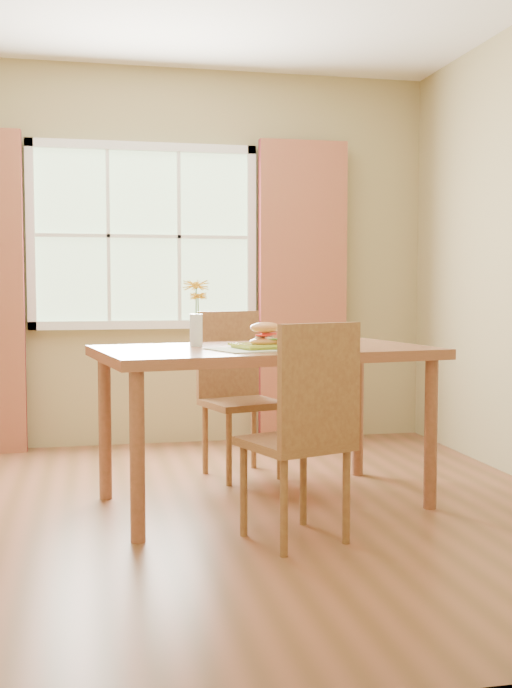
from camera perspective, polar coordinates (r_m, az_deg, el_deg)
The scene contains 11 objects.
room at distance 3.97m, azimuth -6.00°, elevation 7.04°, with size 4.24×3.84×2.74m.
window at distance 5.84m, azimuth -7.95°, elevation 7.56°, with size 1.62×0.06×1.32m.
curtain_right at distance 5.93m, azimuth 3.33°, elevation 3.67°, with size 0.65×0.08×2.20m, color maroon.
dining_table at distance 4.20m, azimuth 0.60°, elevation -1.39°, with size 1.83×1.21×0.83m.
chair_near at distance 3.56m, azimuth 3.53°, elevation -5.67°, with size 0.53×0.53×0.99m.
chair_far at distance 4.90m, azimuth -1.46°, elevation -2.94°, with size 0.51×0.51×0.99m.
placemat at distance 4.02m, azimuth 0.17°, elevation -0.37°, with size 0.45×0.33×0.01m, color beige.
plate at distance 4.04m, azimuth 0.34°, elevation -0.21°, with size 0.25×0.25×0.01m, color #A9BC2F.
croissant_sandwich at distance 4.02m, azimuth 0.64°, elevation 0.69°, with size 0.18×0.14×0.12m.
water_glass at distance 4.19m, azimuth 4.51°, elevation 0.46°, with size 0.07×0.07×0.11m.
flower_vase at distance 4.26m, azimuth -4.25°, elevation 2.66°, with size 0.14×0.14×0.35m.
Camera 1 is at (-0.42, -3.94, 1.15)m, focal length 42.00 mm.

